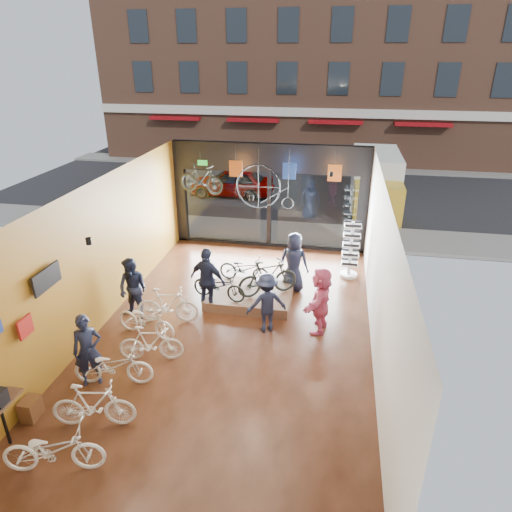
% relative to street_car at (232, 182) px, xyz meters
% --- Properties ---
extents(ground_plane, '(7.00, 12.00, 0.04)m').
position_rel_street_car_xyz_m(ground_plane, '(2.82, -12.00, -0.73)').
color(ground_plane, black).
rests_on(ground_plane, ground).
extents(ceiling, '(7.00, 12.00, 0.04)m').
position_rel_street_car_xyz_m(ceiling, '(2.82, -12.00, 3.11)').
color(ceiling, black).
rests_on(ceiling, ground).
extents(wall_left, '(0.04, 12.00, 3.80)m').
position_rel_street_car_xyz_m(wall_left, '(-0.70, -12.00, 1.19)').
color(wall_left, '#9A621D').
rests_on(wall_left, ground).
extents(wall_right, '(0.04, 12.00, 3.80)m').
position_rel_street_car_xyz_m(wall_right, '(6.34, -12.00, 1.19)').
color(wall_right, beige).
rests_on(wall_right, ground).
extents(wall_back, '(7.00, 0.04, 3.80)m').
position_rel_street_car_xyz_m(wall_back, '(2.82, -18.02, 1.19)').
color(wall_back, beige).
rests_on(wall_back, ground).
extents(storefront, '(7.00, 0.26, 3.80)m').
position_rel_street_car_xyz_m(storefront, '(2.82, -6.00, 1.19)').
color(storefront, black).
rests_on(storefront, ground).
extents(exit_sign, '(0.35, 0.06, 0.18)m').
position_rel_street_car_xyz_m(exit_sign, '(0.42, -6.12, 2.34)').
color(exit_sign, '#198C26').
rests_on(exit_sign, storefront).
extents(street_road, '(30.00, 18.00, 0.02)m').
position_rel_street_car_xyz_m(street_road, '(2.82, 3.00, -0.72)').
color(street_road, black).
rests_on(street_road, ground).
extents(sidewalk_near, '(30.00, 2.40, 0.12)m').
position_rel_street_car_xyz_m(sidewalk_near, '(2.82, -4.80, -0.65)').
color(sidewalk_near, slate).
rests_on(sidewalk_near, ground).
extents(sidewalk_far, '(30.00, 2.00, 0.12)m').
position_rel_street_car_xyz_m(sidewalk_far, '(2.82, 7.00, -0.65)').
color(sidewalk_far, slate).
rests_on(sidewalk_far, ground).
extents(opposite_building, '(26.00, 5.00, 14.00)m').
position_rel_street_car_xyz_m(opposite_building, '(2.82, 9.50, 6.29)').
color(opposite_building, brown).
rests_on(opposite_building, ground).
extents(street_car, '(4.15, 1.67, 1.41)m').
position_rel_street_car_xyz_m(street_car, '(0.00, 0.00, 0.00)').
color(street_car, gray).
rests_on(street_car, street_road).
extents(box_truck, '(2.06, 6.17, 2.43)m').
position_rel_street_car_xyz_m(box_truck, '(6.91, -1.00, 0.51)').
color(box_truck, silver).
rests_on(box_truck, street_road).
extents(floor_bike_0, '(1.85, 0.99, 0.92)m').
position_rel_street_car_xyz_m(floor_bike_0, '(0.74, -16.64, -0.25)').
color(floor_bike_0, beige).
rests_on(floor_bike_0, ground_plane).
extents(floor_bike_1, '(1.68, 0.75, 0.98)m').
position_rel_street_car_xyz_m(floor_bike_1, '(0.89, -15.55, -0.22)').
color(floor_bike_1, beige).
rests_on(floor_bike_1, ground_plane).
extents(floor_bike_2, '(1.80, 0.88, 0.91)m').
position_rel_street_car_xyz_m(floor_bike_2, '(0.69, -14.33, -0.25)').
color(floor_bike_2, beige).
rests_on(floor_bike_2, ground_plane).
extents(floor_bike_3, '(1.58, 0.71, 0.92)m').
position_rel_street_car_xyz_m(floor_bike_3, '(1.18, -13.39, -0.25)').
color(floor_bike_3, beige).
rests_on(floor_bike_3, ground_plane).
extents(floor_bike_4, '(1.82, 1.00, 0.90)m').
position_rel_street_car_xyz_m(floor_bike_4, '(0.66, -12.46, -0.26)').
color(floor_bike_4, beige).
rests_on(floor_bike_4, ground_plane).
extents(floor_bike_5, '(1.71, 0.69, 1.00)m').
position_rel_street_car_xyz_m(floor_bike_5, '(0.97, -11.74, -0.21)').
color(floor_bike_5, beige).
rests_on(floor_bike_5, ground_plane).
extents(display_platform, '(2.40, 1.80, 0.30)m').
position_rel_street_car_xyz_m(display_platform, '(2.92, -10.23, -0.56)').
color(display_platform, '#4F3722').
rests_on(display_platform, ground_plane).
extents(display_bike_left, '(1.66, 0.86, 0.83)m').
position_rel_street_car_xyz_m(display_bike_left, '(2.15, -10.79, 0.01)').
color(display_bike_left, black).
rests_on(display_bike_left, display_platform).
extents(display_bike_mid, '(1.79, 1.32, 1.07)m').
position_rel_street_car_xyz_m(display_bike_mid, '(3.45, -10.31, 0.13)').
color(display_bike_mid, black).
rests_on(display_bike_mid, display_platform).
extents(display_bike_right, '(1.66, 0.80, 0.84)m').
position_rel_street_car_xyz_m(display_bike_right, '(2.64, -9.63, 0.01)').
color(display_bike_right, black).
rests_on(display_bike_right, display_platform).
extents(customer_0, '(0.74, 0.66, 1.69)m').
position_rel_street_car_xyz_m(customer_0, '(0.20, -14.39, 0.14)').
color(customer_0, '#161C33').
rests_on(customer_0, ground_plane).
extents(customer_1, '(0.99, 0.85, 1.75)m').
position_rel_street_car_xyz_m(customer_1, '(0.02, -11.70, 0.17)').
color(customer_1, '#161C33').
rests_on(customer_1, ground_plane).
extents(customer_2, '(1.18, 0.77, 1.87)m').
position_rel_street_car_xyz_m(customer_2, '(1.88, -10.94, 0.23)').
color(customer_2, '#161C33').
rests_on(customer_2, ground_plane).
extents(customer_3, '(1.21, 0.98, 1.63)m').
position_rel_street_car_xyz_m(customer_3, '(3.64, -11.66, 0.11)').
color(customer_3, '#161C33').
rests_on(customer_3, ground_plane).
extents(customer_4, '(1.00, 0.75, 1.83)m').
position_rel_street_car_xyz_m(customer_4, '(4.08, -9.31, 0.21)').
color(customer_4, '#161C33').
rests_on(customer_4, ground_plane).
extents(customer_5, '(0.82, 1.72, 1.78)m').
position_rel_street_car_xyz_m(customer_5, '(4.99, -11.41, 0.19)').
color(customer_5, '#CC4C72').
rests_on(customer_5, ground_plane).
extents(sunglasses_rack, '(0.59, 0.50, 1.87)m').
position_rel_street_car_xyz_m(sunglasses_rack, '(5.77, -8.09, 0.23)').
color(sunglasses_rack, white).
rests_on(sunglasses_rack, ground_plane).
extents(wall_merch, '(0.40, 2.40, 2.60)m').
position_rel_street_car_xyz_m(wall_merch, '(-0.56, -15.50, 0.59)').
color(wall_merch, navy).
rests_on(wall_merch, wall_left).
extents(penny_farthing, '(1.89, 0.06, 1.51)m').
position_rel_street_car_xyz_m(penny_farthing, '(2.92, -7.11, 1.79)').
color(penny_farthing, black).
rests_on(penny_farthing, ceiling).
extents(hung_bike, '(1.64, 0.83, 0.95)m').
position_rel_street_car_xyz_m(hung_bike, '(0.85, -7.80, 2.22)').
color(hung_bike, black).
rests_on(hung_bike, ceiling).
extents(jersey_left, '(0.45, 0.03, 0.55)m').
position_rel_street_car_xyz_m(jersey_left, '(1.78, -6.80, 2.34)').
color(jersey_left, '#CC5919').
rests_on(jersey_left, ceiling).
extents(jersey_mid, '(0.45, 0.03, 0.55)m').
position_rel_street_car_xyz_m(jersey_mid, '(3.60, -6.80, 2.34)').
color(jersey_mid, '#1E3F99').
rests_on(jersey_mid, ceiling).
extents(jersey_right, '(0.45, 0.03, 0.55)m').
position_rel_street_car_xyz_m(jersey_right, '(5.08, -6.80, 2.34)').
color(jersey_right, '#CC5919').
rests_on(jersey_right, ceiling).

